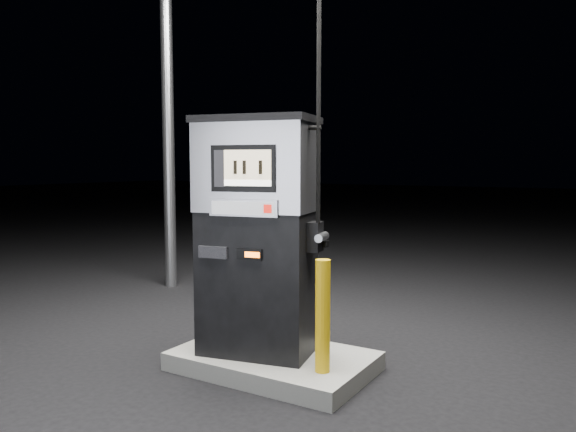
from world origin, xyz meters
The scene contains 5 objects.
ground centered at (0.00, 0.00, 0.00)m, with size 80.00×80.00×0.00m, color black.
pump_island centered at (0.00, 0.00, 0.07)m, with size 1.60×1.00×0.15m, color slate.
fuel_dispenser centered at (-0.12, -0.06, 1.15)m, with size 1.13×0.77×4.06m.
bollard_left centered at (-0.66, 0.19, 0.55)m, with size 0.11×0.11×0.79m, color #DFAA0C.
bollard_right centered at (0.55, -0.17, 0.58)m, with size 0.11×0.11×0.86m, color #DFAA0C.
Camera 1 is at (2.46, -3.85, 1.72)m, focal length 35.00 mm.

